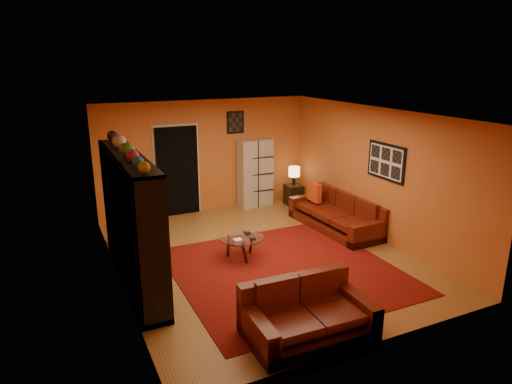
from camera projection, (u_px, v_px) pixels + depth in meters
name	position (u px, v px, depth m)	size (l,w,h in m)	color
floor	(262.00, 256.00, 8.36)	(6.00, 6.00, 0.00)	brown
ceiling	(262.00, 114.00, 7.63)	(6.00, 6.00, 0.00)	white
wall_back	(206.00, 156.00, 10.60)	(6.00, 6.00, 0.00)	#C4672B
wall_front	(373.00, 251.00, 5.39)	(6.00, 6.00, 0.00)	#C4672B
wall_left	(115.00, 207.00, 6.97)	(6.00, 6.00, 0.00)	#C4672B
wall_right	(376.00, 173.00, 9.01)	(6.00, 6.00, 0.00)	#C4672B
rug	(285.00, 270.00, 7.79)	(3.60, 3.60, 0.01)	#570C09
doorway	(177.00, 171.00, 10.36)	(0.95, 0.10, 2.04)	black
wall_art_right	(386.00, 162.00, 8.66)	(0.03, 1.00, 0.70)	black
wall_art_back	(235.00, 122.00, 10.68)	(0.42, 0.03, 0.52)	black
entertainment_unit	(131.00, 220.00, 7.13)	(0.45, 3.00, 2.10)	black
tv	(135.00, 224.00, 7.18)	(0.12, 0.90, 0.52)	black
sofa	(339.00, 215.00, 9.70)	(1.04, 2.32, 0.85)	#4D120A
loveseat	(305.00, 313.00, 5.96)	(1.65, 1.02, 0.85)	#4D120A
throw_pillow	(314.00, 192.00, 10.15)	(0.12, 0.42, 0.42)	#E54519
coffee_table	(241.00, 239.00, 8.18)	(0.81, 0.81, 0.40)	silver
storage_cabinet	(255.00, 173.00, 11.04)	(0.82, 0.36, 1.64)	beige
bowl_chair	(135.00, 230.00, 8.70)	(0.78, 0.78, 0.63)	black
side_table	(294.00, 195.00, 11.27)	(0.40, 0.40, 0.50)	black
table_lamp	(294.00, 172.00, 11.11)	(0.27, 0.27, 0.46)	black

